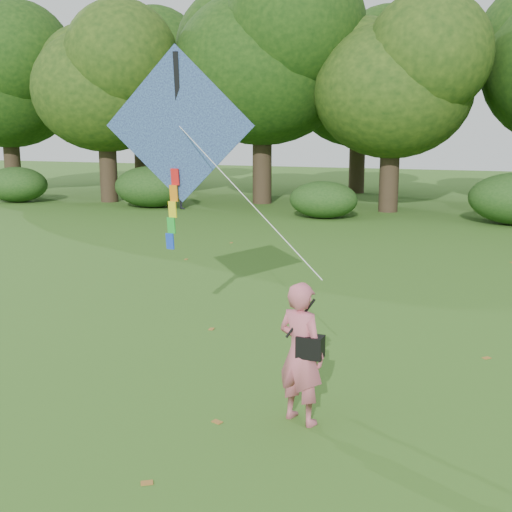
% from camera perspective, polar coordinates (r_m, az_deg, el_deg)
% --- Properties ---
extents(ground, '(100.00, 100.00, 0.00)m').
position_cam_1_polar(ground, '(8.04, 1.17, -13.68)').
color(ground, '#265114').
rests_on(ground, ground).
extents(man_kite_flyer, '(0.72, 0.60, 1.68)m').
position_cam_1_polar(man_kite_flyer, '(7.50, 4.01, -8.60)').
color(man_kite_flyer, '#C45C6D').
rests_on(man_kite_flyer, ground).
extents(bystander_left, '(1.03, 0.94, 1.72)m').
position_cam_1_polar(bystander_left, '(27.71, -6.87, 5.90)').
color(bystander_left, '#292835').
rests_on(bystander_left, ground).
extents(crossbody_bag, '(0.43, 0.20, 0.69)m').
position_cam_1_polar(crossbody_bag, '(7.41, 4.82, -7.96)').
color(crossbody_bag, black).
rests_on(crossbody_bag, ground).
extents(flying_kite, '(4.15, 2.51, 3.16)m').
position_cam_1_polar(flying_kite, '(10.17, -6.86, 11.16)').
color(flying_kite, '#263DA5').
rests_on(flying_kite, ground).
extents(tree_line, '(54.70, 15.30, 9.48)m').
position_cam_1_polar(tree_line, '(29.83, 20.25, 14.81)').
color(tree_line, '#3A2D1E').
rests_on(tree_line, ground).
extents(shrub_band, '(39.15, 3.22, 1.88)m').
position_cam_1_polar(shrub_band, '(24.79, 13.69, 5.04)').
color(shrub_band, '#264919').
rests_on(shrub_band, ground).
extents(fallen_leaves, '(10.35, 13.99, 0.01)m').
position_cam_1_polar(fallen_leaves, '(11.29, 5.96, -6.26)').
color(fallen_leaves, '#915F27').
rests_on(fallen_leaves, ground).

